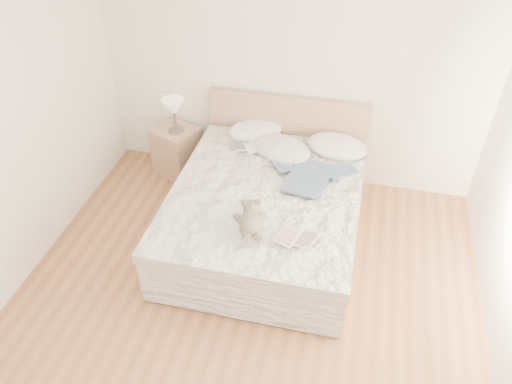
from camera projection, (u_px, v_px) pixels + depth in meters
floor at (236, 330)px, 4.10m from camera, size 4.00×4.50×0.00m
wall_back at (291, 63)px, 4.96m from camera, size 4.00×0.02×2.70m
bed at (267, 210)px, 4.81m from camera, size 1.72×2.14×1.00m
nightstand at (177, 150)px, 5.66m from camera, size 0.57×0.54×0.56m
table_lamp at (174, 109)px, 5.28m from camera, size 0.31×0.31×0.39m
pillow_left at (255, 130)px, 5.31m from camera, size 0.70×0.62×0.17m
pillow_middle at (282, 149)px, 5.03m from camera, size 0.75×0.66×0.19m
pillow_right at (337, 146)px, 5.07m from camera, size 0.69×0.55×0.19m
blouse at (308, 178)px, 4.67m from camera, size 0.67×0.70×0.02m
photo_book at (246, 147)px, 5.08m from camera, size 0.35×0.31×0.02m
childrens_book at (297, 238)px, 4.04m from camera, size 0.37×0.30×0.02m
teddy_bear at (251, 229)px, 4.10m from camera, size 0.34×0.40×0.18m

